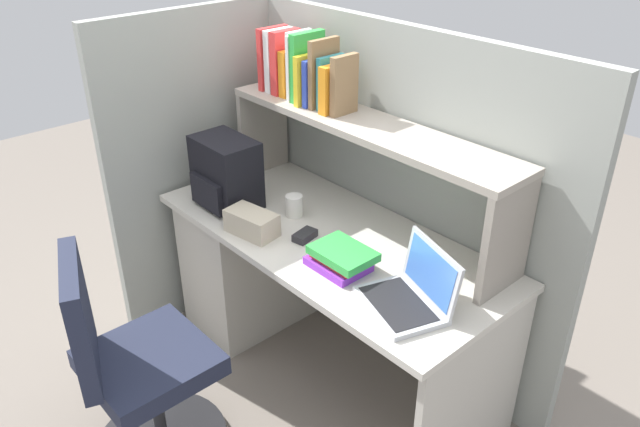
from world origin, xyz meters
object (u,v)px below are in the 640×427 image
(laptop, at_px, (411,293))
(tissue_box, at_px, (252,223))
(paper_cup, at_px, (294,206))
(office_chair, at_px, (136,377))
(backpack, at_px, (225,173))
(computer_mouse, at_px, (305,236))

(laptop, xyz_separation_m, tissue_box, (-0.77, -0.12, -0.00))
(paper_cup, distance_m, office_chair, 0.95)
(laptop, relative_size, backpack, 1.18)
(laptop, relative_size, office_chair, 0.40)
(laptop, bearing_deg, paper_cup, 171.96)
(paper_cup, bearing_deg, laptop, -8.04)
(tissue_box, xyz_separation_m, office_chair, (0.10, -0.64, -0.39))
(laptop, height_order, tissue_box, laptop)
(paper_cup, relative_size, tissue_box, 0.44)
(backpack, distance_m, computer_mouse, 0.50)
(computer_mouse, bearing_deg, paper_cup, 141.31)
(backpack, distance_m, paper_cup, 0.34)
(computer_mouse, height_order, office_chair, office_chair)
(computer_mouse, relative_size, tissue_box, 0.47)
(paper_cup, height_order, tissue_box, tissue_box)
(tissue_box, bearing_deg, paper_cup, 80.70)
(computer_mouse, xyz_separation_m, office_chair, (-0.09, -0.77, -0.35))
(tissue_box, distance_m, office_chair, 0.75)
(laptop, distance_m, computer_mouse, 0.59)
(computer_mouse, bearing_deg, laptop, -12.94)
(tissue_box, relative_size, office_chair, 0.24)
(tissue_box, height_order, office_chair, office_chair)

